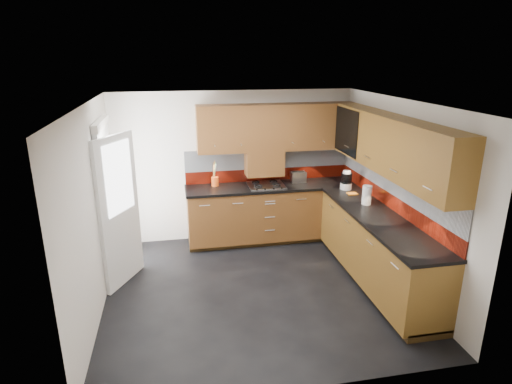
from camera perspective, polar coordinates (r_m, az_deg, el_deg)
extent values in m
cube|color=black|center=(5.73, 0.02, -12.91)|extent=(4.00, 3.80, 0.02)
cube|color=white|center=(4.94, 0.03, 12.38)|extent=(4.00, 3.80, 0.10)
cube|color=silver|center=(6.95, -2.89, 3.52)|extent=(4.00, 0.08, 2.64)
cube|color=silver|center=(3.58, 5.79, -11.05)|extent=(4.00, 0.08, 2.64)
cube|color=silver|center=(5.22, -21.37, -2.68)|extent=(0.08, 3.80, 2.64)
cube|color=silver|center=(5.88, 18.91, -0.15)|extent=(0.08, 3.80, 2.64)
cube|color=brown|center=(6.95, 2.10, -2.75)|extent=(2.70, 0.60, 0.95)
cube|color=brown|center=(5.90, 15.78, -7.35)|extent=(0.60, 2.60, 0.95)
cube|color=#3F2A11|center=(7.14, 2.01, -5.86)|extent=(2.70, 0.54, 0.10)
cube|color=#3F2A11|center=(6.10, 15.69, -10.93)|extent=(0.54, 2.60, 0.10)
cube|color=black|center=(6.79, 2.08, 0.73)|extent=(2.72, 0.62, 0.04)
cube|color=black|center=(5.71, 16.15, -3.40)|extent=(0.62, 2.60, 0.04)
cube|color=maroon|center=(7.04, 1.63, 2.37)|extent=(2.70, 0.02, 0.20)
cube|color=#B4B8BD|center=(6.97, 1.65, 4.51)|extent=(2.70, 0.02, 0.34)
cube|color=maroon|center=(6.07, 17.41, -1.04)|extent=(0.02, 3.20, 0.20)
cube|color=#B4B8BD|center=(5.99, 17.65, 1.41)|extent=(0.02, 3.20, 0.34)
cube|color=brown|center=(6.75, 2.81, 8.63)|extent=(2.50, 0.33, 0.72)
cube|color=brown|center=(5.66, 17.57, 6.01)|extent=(0.33, 2.87, 0.72)
cube|color=silver|center=(6.58, 1.87, 6.55)|extent=(1.80, 0.01, 0.16)
cube|color=silver|center=(5.59, 15.93, 3.81)|extent=(0.01, 2.00, 0.16)
cube|color=brown|center=(6.81, 1.10, 3.94)|extent=(0.60, 0.33, 0.40)
cube|color=black|center=(6.50, 11.93, 7.92)|extent=(0.01, 0.80, 0.66)
cube|color=#FFD18C|center=(6.62, 14.41, 7.92)|extent=(0.01, 0.76, 0.64)
cube|color=black|center=(6.57, 13.34, 8.09)|extent=(0.29, 0.76, 0.01)
cylinder|color=black|center=(6.33, 14.33, 8.58)|extent=(0.07, 0.07, 0.16)
cylinder|color=black|center=(6.46, 13.77, 8.81)|extent=(0.07, 0.07, 0.16)
cylinder|color=white|center=(6.59, 13.23, 9.03)|extent=(0.07, 0.07, 0.16)
cylinder|color=black|center=(6.73, 12.71, 9.23)|extent=(0.07, 0.07, 0.16)
cube|color=white|center=(6.11, -19.08, -1.30)|extent=(0.06, 0.95, 2.04)
cube|color=white|center=(5.76, -17.72, -2.51)|extent=(0.42, 0.73, 1.98)
cube|color=white|center=(5.62, -17.85, 1.81)|extent=(0.28, 0.50, 0.90)
cube|color=silver|center=(6.76, 1.36, 0.91)|extent=(0.56, 0.49, 0.02)
torus|color=black|center=(6.61, 0.34, 0.75)|extent=(0.13, 0.13, 0.02)
torus|color=black|center=(6.67, 2.80, 0.89)|extent=(0.13, 0.13, 0.02)
torus|color=black|center=(6.83, -0.04, 1.32)|extent=(0.13, 0.13, 0.02)
torus|color=black|center=(6.89, 2.34, 1.45)|extent=(0.13, 0.13, 0.02)
cube|color=black|center=(6.54, 1.80, 0.40)|extent=(0.43, 0.04, 0.02)
cylinder|color=#E65415|center=(6.77, -5.49, 1.41)|extent=(0.11, 0.11, 0.14)
cylinder|color=brown|center=(6.74, -5.61, 2.88)|extent=(0.05, 0.03, 0.28)
cylinder|color=brown|center=(6.75, -5.54, 2.80)|extent=(0.05, 0.02, 0.26)
cylinder|color=brown|center=(6.74, -5.65, 2.94)|extent=(0.05, 0.04, 0.30)
cylinder|color=brown|center=(6.75, -5.47, 2.72)|extent=(0.05, 0.03, 0.25)
cylinder|color=brown|center=(6.73, -5.70, 2.80)|extent=(0.03, 0.05, 0.27)
cube|color=silver|center=(6.98, 5.65, 2.01)|extent=(0.24, 0.15, 0.17)
cube|color=black|center=(6.96, 5.67, 2.71)|extent=(0.18, 0.02, 0.01)
cube|color=black|center=(6.99, 5.59, 2.79)|extent=(0.18, 0.02, 0.01)
cylinder|color=white|center=(6.73, 11.90, 0.79)|extent=(0.18, 0.18, 0.10)
cylinder|color=black|center=(6.69, 11.96, 1.83)|extent=(0.17, 0.17, 0.16)
cylinder|color=white|center=(6.66, 12.02, 2.64)|extent=(0.12, 0.12, 0.04)
cylinder|color=white|center=(6.09, 14.56, -0.40)|extent=(0.14, 0.14, 0.27)
cube|color=orange|center=(6.52, 12.71, -0.21)|extent=(0.14, 0.12, 0.02)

